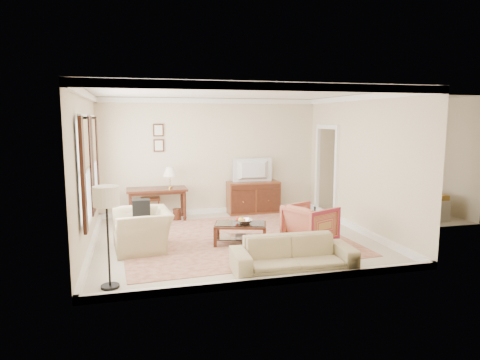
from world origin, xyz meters
name	(u,v)px	position (x,y,z in m)	size (l,w,h in m)	color
room_shell	(234,115)	(0.00, 0.00, 2.47)	(5.51, 5.01, 2.91)	beige
annex_bedroom	(397,201)	(4.49, 1.15, 0.34)	(3.00, 2.70, 2.90)	beige
window_front	(85,171)	(-2.70, -0.70, 1.55)	(0.12, 1.56, 1.80)	#CCB284
window_rear	(93,161)	(-2.70, 0.90, 1.55)	(0.12, 1.56, 1.80)	#CCB284
doorway	(326,173)	(2.71, 1.50, 1.08)	(0.10, 1.12, 2.25)	white
rug	(234,238)	(0.00, 0.02, 0.01)	(4.35, 3.73, 0.01)	maroon
writing_desk	(157,193)	(-1.38, 2.05, 0.65)	(1.40, 0.70, 0.76)	#492215
desk_chair	(150,196)	(-1.53, 2.40, 0.53)	(0.45, 0.45, 1.05)	brown
desk_lamp	(170,177)	(-1.07, 2.05, 1.01)	(0.32, 0.32, 0.50)	silver
framed_prints	(159,138)	(-1.28, 2.47, 1.94)	(0.25, 0.04, 0.68)	#492215
sideboard	(253,197)	(1.04, 2.22, 0.40)	(1.32, 0.51, 0.81)	brown
tv	(254,163)	(1.04, 2.20, 1.29)	(0.97, 0.56, 0.13)	black
coffee_table	(240,228)	(0.04, -0.36, 0.31)	(1.11, 0.84, 0.42)	#492215
fruit_bowl	(245,220)	(0.11, -0.40, 0.47)	(0.42, 0.42, 0.10)	silver
book_a	(235,236)	(-0.06, -0.35, 0.17)	(0.28, 0.04, 0.38)	brown
book_b	(252,236)	(0.24, -0.46, 0.16)	(0.28, 0.03, 0.38)	brown
striped_armchair	(310,222)	(1.34, -0.67, 0.42)	(0.82, 0.77, 0.84)	maroon
club_armchair	(142,223)	(-1.79, -0.25, 0.50)	(1.13, 0.74, 0.99)	tan
backpack	(141,209)	(-1.80, -0.14, 0.75)	(0.32, 0.22, 0.40)	black
sofa	(293,249)	(0.46, -2.06, 0.37)	(1.91, 0.56, 0.75)	tan
floor_lamp	(106,204)	(-2.31, -1.99, 1.22)	(0.36, 0.36, 1.47)	black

